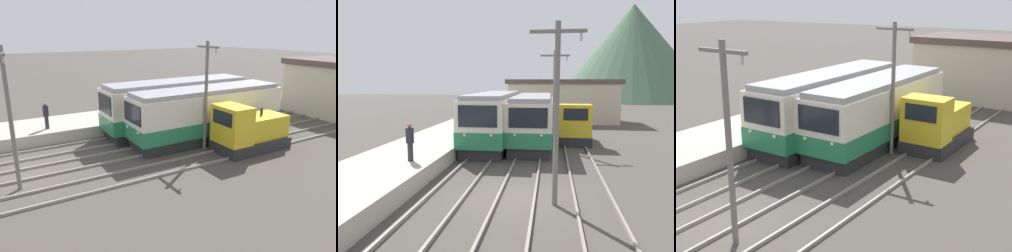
% 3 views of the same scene
% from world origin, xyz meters
% --- Properties ---
extents(ground_plane, '(200.00, 200.00, 0.00)m').
position_xyz_m(ground_plane, '(0.00, 0.00, 0.00)').
color(ground_plane, '#47423D').
extents(track_center, '(1.54, 60.00, 0.14)m').
position_xyz_m(track_center, '(0.20, 0.00, 0.07)').
color(track_center, gray).
rests_on(track_center, ground).
extents(track_right, '(1.54, 60.00, 0.14)m').
position_xyz_m(track_right, '(3.20, 0.00, 0.07)').
color(track_right, gray).
rests_on(track_right, ground).
extents(commuter_train_left, '(2.84, 11.44, 3.80)m').
position_xyz_m(commuter_train_left, '(-2.60, 11.00, 1.76)').
color(commuter_train_left, '#28282B').
rests_on(commuter_train_left, ground).
extents(commuter_train_center, '(2.84, 11.28, 3.62)m').
position_xyz_m(commuter_train_center, '(0.20, 11.62, 1.68)').
color(commuter_train_center, '#28282B').
rests_on(commuter_train_center, ground).
extents(shunting_locomotive, '(2.40, 4.86, 3.00)m').
position_xyz_m(shunting_locomotive, '(3.20, 12.58, 1.21)').
color(shunting_locomotive, '#28282B').
rests_on(shunting_locomotive, ground).
extents(catenary_mast_near, '(2.00, 0.20, 6.72)m').
position_xyz_m(catenary_mast_near, '(1.71, -0.61, 3.67)').
color(catenary_mast_near, slate).
rests_on(catenary_mast_near, ground).
extents(catenary_mast_mid, '(2.00, 0.20, 6.72)m').
position_xyz_m(catenary_mast_mid, '(1.71, 10.32, 3.67)').
color(catenary_mast_mid, slate).
rests_on(catenary_mast_mid, ground).
extents(station_building, '(12.60, 6.30, 4.85)m').
position_xyz_m(station_building, '(2.76, 26.00, 2.45)').
color(station_building, beige).
rests_on(station_building, ground).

